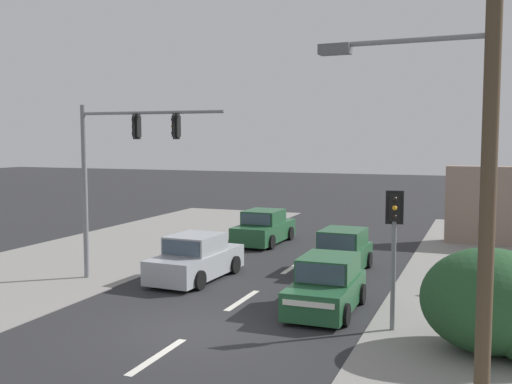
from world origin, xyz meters
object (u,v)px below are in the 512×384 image
at_px(utility_pole_foreground_right, 481,138).
at_px(sedan_receding_far, 196,259).
at_px(sedan_oncoming_mid, 264,228).
at_px(traffic_signal_mast, 117,160).
at_px(hatchback_kerbside_parked, 327,286).
at_px(pedestal_signal_right_kerb, 394,236).
at_px(hatchback_oncoming_near, 341,253).

bearing_deg(utility_pole_foreground_right, sedan_receding_far, 139.23).
bearing_deg(sedan_oncoming_mid, traffic_signal_mast, -103.29).
bearing_deg(hatchback_kerbside_parked, pedestal_signal_right_kerb, -29.67).
height_order(pedestal_signal_right_kerb, hatchback_oncoming_near, pedestal_signal_right_kerb).
distance_m(utility_pole_foreground_right, pedestal_signal_right_kerb, 5.60).
bearing_deg(hatchback_oncoming_near, pedestal_signal_right_kerb, -66.21).
bearing_deg(sedan_receding_far, hatchback_oncoming_near, 33.86).
xyz_separation_m(utility_pole_foreground_right, pedestal_signal_right_kerb, (-1.99, 4.63, -2.44)).
relative_size(pedestal_signal_right_kerb, hatchback_kerbside_parked, 0.98).
bearing_deg(pedestal_signal_right_kerb, hatchback_oncoming_near, 113.79).
bearing_deg(sedan_oncoming_mid, utility_pole_foreground_right, -58.56).
height_order(utility_pole_foreground_right, hatchback_kerbside_parked, utility_pole_foreground_right).
distance_m(sedan_receding_far, hatchback_oncoming_near, 5.33).
distance_m(utility_pole_foreground_right, hatchback_kerbside_parked, 8.15).
distance_m(utility_pole_foreground_right, hatchback_oncoming_near, 12.56).
bearing_deg(pedestal_signal_right_kerb, utility_pole_foreground_right, -66.75).
bearing_deg(sedan_oncoming_mid, hatchback_oncoming_near, -44.26).
bearing_deg(pedestal_signal_right_kerb, hatchback_kerbside_parked, 150.33).
height_order(utility_pole_foreground_right, sedan_receding_far, utility_pole_foreground_right).
bearing_deg(hatchback_kerbside_parked, hatchback_oncoming_near, 98.35).
height_order(utility_pole_foreground_right, pedestal_signal_right_kerb, utility_pole_foreground_right).
distance_m(pedestal_signal_right_kerb, sedan_oncoming_mid, 13.26).
xyz_separation_m(sedan_oncoming_mid, hatchback_oncoming_near, (4.71, -4.59, -0.00)).
relative_size(utility_pole_foreground_right, hatchback_kerbside_parked, 2.47).
distance_m(traffic_signal_mast, sedan_receding_far, 4.33).
height_order(pedestal_signal_right_kerb, sedan_receding_far, pedestal_signal_right_kerb).
xyz_separation_m(hatchback_kerbside_parked, hatchback_oncoming_near, (-0.75, 5.10, 0.00)).
relative_size(utility_pole_foreground_right, hatchback_oncoming_near, 2.45).
distance_m(pedestal_signal_right_kerb, sedan_receding_far, 8.06).
bearing_deg(utility_pole_foreground_right, traffic_signal_mast, 149.69).
relative_size(sedan_receding_far, sedan_oncoming_mid, 1.01).
relative_size(pedestal_signal_right_kerb, sedan_receding_far, 0.83).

